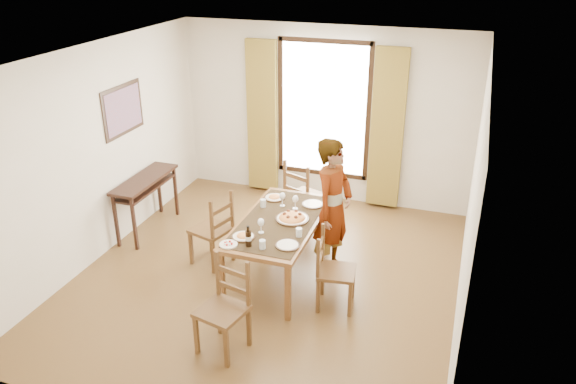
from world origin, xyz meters
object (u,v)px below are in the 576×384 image
(dining_table, at_px, (279,225))
(man, at_px, (333,209))
(console_table, at_px, (145,186))
(pasta_platter, at_px, (292,216))

(dining_table, bearing_deg, man, 24.96)
(console_table, xyz_separation_m, man, (2.74, -0.23, 0.19))
(console_table, distance_m, man, 2.76)
(man, xyz_separation_m, pasta_platter, (-0.44, -0.21, -0.07))
(console_table, relative_size, pasta_platter, 3.00)
(console_table, bearing_deg, pasta_platter, -10.92)
(man, bearing_deg, pasta_platter, 129.63)
(dining_table, height_order, man, man)
(dining_table, relative_size, pasta_platter, 4.42)
(console_table, bearing_deg, dining_table, -13.18)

